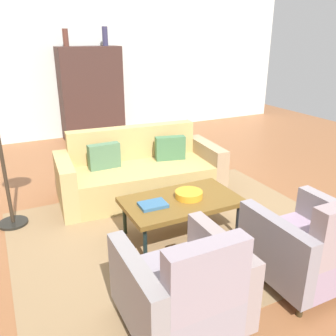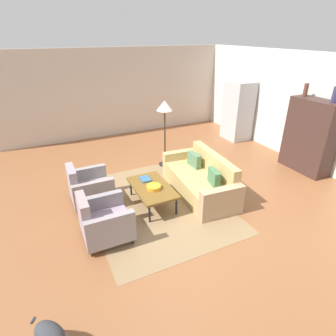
{
  "view_description": "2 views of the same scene",
  "coord_description": "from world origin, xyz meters",
  "px_view_note": "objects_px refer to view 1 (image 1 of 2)",
  "views": [
    {
      "loc": [
        -1.76,
        -3.56,
        2.03
      ],
      "look_at": [
        -0.1,
        -0.2,
        0.6
      ],
      "focal_mm": 37.98,
      "sensor_mm": 36.0,
      "label": 1
    },
    {
      "loc": [
        4.28,
        -2.43,
        3.22
      ],
      "look_at": [
        -0.44,
        -0.15,
        0.61
      ],
      "focal_mm": 29.39,
      "sensor_mm": 36.0,
      "label": 2
    }
  ],
  "objects_px": {
    "vase_tall": "(66,38)",
    "book_stack": "(153,205)",
    "couch": "(139,173)",
    "cabinet": "(91,94)",
    "armchair_left": "(185,291)",
    "armchair_right": "(310,248)",
    "vase_round": "(105,36)",
    "coffee_table": "(181,202)",
    "fruit_bowl": "(189,194)"
  },
  "relations": [
    {
      "from": "vase_tall",
      "to": "book_stack",
      "type": "bearing_deg",
      "value": -91.72
    },
    {
      "from": "couch",
      "to": "cabinet",
      "type": "bearing_deg",
      "value": -89.22
    },
    {
      "from": "cabinet",
      "to": "armchair_left",
      "type": "bearing_deg",
      "value": -98.5
    },
    {
      "from": "armchair_right",
      "to": "vase_round",
      "type": "bearing_deg",
      "value": 90.91
    },
    {
      "from": "armchair_right",
      "to": "vase_tall",
      "type": "bearing_deg",
      "value": 98.93
    },
    {
      "from": "couch",
      "to": "armchair_right",
      "type": "distance_m",
      "value": 2.43
    },
    {
      "from": "armchair_left",
      "to": "vase_tall",
      "type": "distance_m",
      "value": 5.57
    },
    {
      "from": "coffee_table",
      "to": "vase_tall",
      "type": "xyz_separation_m",
      "value": [
        -0.2,
        4.15,
        1.57
      ]
    },
    {
      "from": "book_stack",
      "to": "vase_round",
      "type": "relative_size",
      "value": 0.78
    },
    {
      "from": "couch",
      "to": "armchair_right",
      "type": "relative_size",
      "value": 2.46
    },
    {
      "from": "fruit_bowl",
      "to": "vase_round",
      "type": "xyz_separation_m",
      "value": [
        0.46,
        4.15,
        1.52
      ]
    },
    {
      "from": "cabinet",
      "to": "vase_round",
      "type": "bearing_deg",
      "value": -0.77
    },
    {
      "from": "armchair_right",
      "to": "book_stack",
      "type": "bearing_deg",
      "value": 129.3
    },
    {
      "from": "fruit_bowl",
      "to": "book_stack",
      "type": "xyz_separation_m",
      "value": [
        -0.42,
        -0.02,
        -0.02
      ]
    },
    {
      "from": "book_stack",
      "to": "coffee_table",
      "type": "bearing_deg",
      "value": 3.07
    },
    {
      "from": "couch",
      "to": "vase_tall",
      "type": "bearing_deg",
      "value": -81.5
    },
    {
      "from": "armchair_left",
      "to": "vase_tall",
      "type": "xyz_separation_m",
      "value": [
        0.4,
        5.31,
        1.61
      ]
    },
    {
      "from": "armchair_right",
      "to": "fruit_bowl",
      "type": "distance_m",
      "value": 1.28
    },
    {
      "from": "armchair_right",
      "to": "vase_round",
      "type": "relative_size",
      "value": 2.49
    },
    {
      "from": "vase_tall",
      "to": "armchair_right",
      "type": "bearing_deg",
      "value": -81.4
    },
    {
      "from": "cabinet",
      "to": "vase_tall",
      "type": "bearing_deg",
      "value": -179.32
    },
    {
      "from": "armchair_left",
      "to": "fruit_bowl",
      "type": "distance_m",
      "value": 1.36
    },
    {
      "from": "book_stack",
      "to": "vase_round",
      "type": "height_order",
      "value": "vase_round"
    },
    {
      "from": "coffee_table",
      "to": "fruit_bowl",
      "type": "height_order",
      "value": "fruit_bowl"
    },
    {
      "from": "cabinet",
      "to": "vase_tall",
      "type": "height_order",
      "value": "vase_tall"
    },
    {
      "from": "couch",
      "to": "coffee_table",
      "type": "distance_m",
      "value": 1.19
    },
    {
      "from": "armchair_left",
      "to": "book_stack",
      "type": "bearing_deg",
      "value": 76.6
    },
    {
      "from": "armchair_left",
      "to": "book_stack",
      "type": "xyz_separation_m",
      "value": [
        0.27,
        1.15,
        0.09
      ]
    },
    {
      "from": "armchair_left",
      "to": "cabinet",
      "type": "distance_m",
      "value": 5.41
    },
    {
      "from": "couch",
      "to": "coffee_table",
      "type": "height_order",
      "value": "couch"
    },
    {
      "from": "coffee_table",
      "to": "vase_tall",
      "type": "relative_size",
      "value": 3.86
    },
    {
      "from": "fruit_bowl",
      "to": "book_stack",
      "type": "relative_size",
      "value": 1.05
    },
    {
      "from": "coffee_table",
      "to": "vase_tall",
      "type": "height_order",
      "value": "vase_tall"
    },
    {
      "from": "fruit_bowl",
      "to": "cabinet",
      "type": "xyz_separation_m",
      "value": [
        0.11,
        4.15,
        0.44
      ]
    },
    {
      "from": "couch",
      "to": "vase_round",
      "type": "bearing_deg",
      "value": -95.88
    },
    {
      "from": "coffee_table",
      "to": "book_stack",
      "type": "relative_size",
      "value": 4.36
    },
    {
      "from": "armchair_right",
      "to": "fruit_bowl",
      "type": "height_order",
      "value": "armchair_right"
    },
    {
      "from": "coffee_table",
      "to": "fruit_bowl",
      "type": "xyz_separation_m",
      "value": [
        0.09,
        0.0,
        0.07
      ]
    },
    {
      "from": "coffee_table",
      "to": "armchair_left",
      "type": "bearing_deg",
      "value": -117.21
    },
    {
      "from": "fruit_bowl",
      "to": "book_stack",
      "type": "distance_m",
      "value": 0.42
    },
    {
      "from": "couch",
      "to": "vase_tall",
      "type": "height_order",
      "value": "vase_tall"
    },
    {
      "from": "book_stack",
      "to": "vase_tall",
      "type": "bearing_deg",
      "value": 88.28
    },
    {
      "from": "armchair_right",
      "to": "cabinet",
      "type": "xyz_separation_m",
      "value": [
        -0.4,
        5.32,
        0.56
      ]
    },
    {
      "from": "coffee_table",
      "to": "vase_round",
      "type": "xyz_separation_m",
      "value": [
        0.55,
        4.15,
        1.59
      ]
    },
    {
      "from": "couch",
      "to": "fruit_bowl",
      "type": "xyz_separation_m",
      "value": [
        0.08,
        -1.19,
        0.17
      ]
    },
    {
      "from": "cabinet",
      "to": "vase_round",
      "type": "xyz_separation_m",
      "value": [
        0.35,
        -0.0,
        1.08
      ]
    },
    {
      "from": "fruit_bowl",
      "to": "vase_tall",
      "type": "distance_m",
      "value": 4.42
    },
    {
      "from": "couch",
      "to": "armchair_right",
      "type": "xyz_separation_m",
      "value": [
        0.59,
        -2.35,
        0.06
      ]
    },
    {
      "from": "couch",
      "to": "vase_round",
      "type": "height_order",
      "value": "vase_round"
    },
    {
      "from": "cabinet",
      "to": "vase_tall",
      "type": "distance_m",
      "value": 1.13
    }
  ]
}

